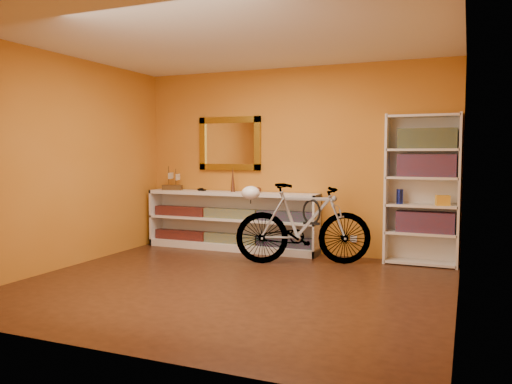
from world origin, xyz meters
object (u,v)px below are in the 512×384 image
at_px(console_unit, 231,221).
at_px(bookcase, 422,190).
at_px(bicycle, 303,224).
at_px(helmet, 251,193).

height_order(console_unit, bookcase, bookcase).
height_order(bicycle, helmet, bicycle).
bearing_deg(bookcase, bicycle, -159.00).
distance_m(bicycle, helmet, 0.77).
xyz_separation_m(console_unit, bookcase, (2.64, 0.03, 0.52)).
height_order(bookcase, helmet, bookcase).
bearing_deg(bookcase, helmet, -158.97).
bearing_deg(console_unit, bicycle, -21.99).
height_order(console_unit, bicycle, bicycle).
bearing_deg(bicycle, bookcase, -90.10).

